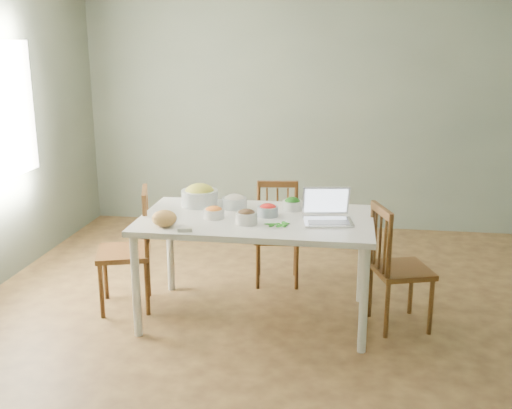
# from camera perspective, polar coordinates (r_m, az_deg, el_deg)

# --- Properties ---
(floor) EXTENTS (5.00, 5.00, 0.00)m
(floor) POSITION_cam_1_polar(r_m,az_deg,el_deg) (4.83, 1.93, -10.52)
(floor) COLOR #422E1D
(floor) RESTS_ON ground
(wall_back) EXTENTS (5.00, 0.00, 2.70)m
(wall_back) POSITION_cam_1_polar(r_m,az_deg,el_deg) (6.89, 4.54, 8.92)
(wall_back) COLOR slate
(wall_back) RESTS_ON ground
(wall_front) EXTENTS (5.00, 0.00, 2.70)m
(wall_front) POSITION_cam_1_polar(r_m,az_deg,el_deg) (2.04, -6.19, -6.40)
(wall_front) COLOR slate
(wall_front) RESTS_ON ground
(dining_table) EXTENTS (1.74, 0.98, 0.81)m
(dining_table) POSITION_cam_1_polar(r_m,az_deg,el_deg) (4.67, 0.00, -6.02)
(dining_table) COLOR white
(dining_table) RESTS_ON floor
(chair_far) EXTENTS (0.44, 0.42, 0.89)m
(chair_far) POSITION_cam_1_polar(r_m,az_deg,el_deg) (5.34, 2.01, -2.84)
(chair_far) COLOR #3E230E
(chair_far) RESTS_ON floor
(chair_left) EXTENTS (0.52, 0.53, 0.97)m
(chair_left) POSITION_cam_1_polar(r_m,az_deg,el_deg) (4.94, -12.33, -4.18)
(chair_left) COLOR #3E230E
(chair_left) RESTS_ON floor
(chair_right) EXTENTS (0.50, 0.52, 0.94)m
(chair_right) POSITION_cam_1_polar(r_m,az_deg,el_deg) (4.65, 13.53, -5.72)
(chair_right) COLOR #3E230E
(chair_right) RESTS_ON floor
(bread_boule) EXTENTS (0.19, 0.19, 0.12)m
(bread_boule) POSITION_cam_1_polar(r_m,az_deg,el_deg) (4.36, -8.62, -1.29)
(bread_boule) COLOR tan
(bread_boule) RESTS_ON dining_table
(butter_stick) EXTENTS (0.11, 0.05, 0.03)m
(butter_stick) POSITION_cam_1_polar(r_m,az_deg,el_deg) (4.22, -6.70, -2.40)
(butter_stick) COLOR silver
(butter_stick) RESTS_ON dining_table
(bowl_squash) EXTENTS (0.36, 0.36, 0.17)m
(bowl_squash) POSITION_cam_1_polar(r_m,az_deg,el_deg) (4.87, -5.32, 0.89)
(bowl_squash) COLOR yellow
(bowl_squash) RESTS_ON dining_table
(bowl_carrot) EXTENTS (0.19, 0.19, 0.09)m
(bowl_carrot) POSITION_cam_1_polar(r_m,az_deg,el_deg) (4.52, -3.99, -0.74)
(bowl_carrot) COLOR orange
(bowl_carrot) RESTS_ON dining_table
(bowl_onion) EXTENTS (0.24, 0.24, 0.11)m
(bowl_onion) POSITION_cam_1_polar(r_m,az_deg,el_deg) (4.78, -2.05, 0.30)
(bowl_onion) COLOR silver
(bowl_onion) RESTS_ON dining_table
(bowl_mushroom) EXTENTS (0.20, 0.20, 0.10)m
(bowl_mushroom) POSITION_cam_1_polar(r_m,az_deg,el_deg) (4.37, -0.91, -1.14)
(bowl_mushroom) COLOR black
(bowl_mushroom) RESTS_ON dining_table
(bowl_redpep) EXTENTS (0.21, 0.21, 0.09)m
(bowl_redpep) POSITION_cam_1_polar(r_m,az_deg,el_deg) (4.56, 1.13, -0.52)
(bowl_redpep) COLOR red
(bowl_redpep) RESTS_ON dining_table
(bowl_broccoli) EXTENTS (0.18, 0.18, 0.10)m
(bowl_broccoli) POSITION_cam_1_polar(r_m,az_deg,el_deg) (4.73, 3.44, 0.06)
(bowl_broccoli) COLOR #11380C
(bowl_broccoli) RESTS_ON dining_table
(flatbread) EXTENTS (0.24, 0.24, 0.02)m
(flatbread) POSITION_cam_1_polar(r_m,az_deg,el_deg) (4.87, 5.17, -0.05)
(flatbread) COLOR #E8BD86
(flatbread) RESTS_ON dining_table
(basil_bunch) EXTENTS (0.19, 0.19, 0.02)m
(basil_bunch) POSITION_cam_1_polar(r_m,az_deg,el_deg) (4.36, 1.92, -1.77)
(basil_bunch) COLOR #114E17
(basil_bunch) RESTS_ON dining_table
(laptop) EXTENTS (0.40, 0.37, 0.24)m
(laptop) POSITION_cam_1_polar(r_m,az_deg,el_deg) (4.40, 6.84, -0.25)
(laptop) COLOR silver
(laptop) RESTS_ON dining_table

